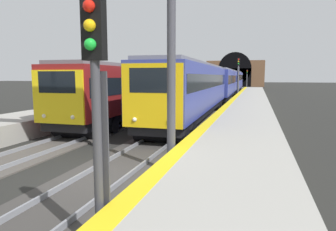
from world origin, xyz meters
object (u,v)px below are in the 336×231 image
object	(u,v)px
train_adjacent_platform	(190,83)
railway_signal_far	(247,77)
railway_signal_near	(96,103)
railway_signal_mid	(238,75)
overhead_signal_gantry	(60,14)
train_main_approaching	(223,82)
catenary_mast_near	(175,72)

from	to	relation	value
train_adjacent_platform	railway_signal_far	world-z (taller)	train_adjacent_platform
railway_signal_near	railway_signal_mid	world-z (taller)	railway_signal_mid
railway_signal_far	railway_signal_mid	bearing A→B (deg)	0.00
train_adjacent_platform	overhead_signal_gantry	xyz separation A→B (m)	(-32.04, -2.24, 3.12)
train_main_approaching	railway_signal_far	xyz separation A→B (m)	(40.19, -1.89, 0.59)
railway_signal_mid	train_main_approaching	bearing A→B (deg)	-36.69
railway_signal_near	railway_signal_mid	xyz separation A→B (m)	(39.52, 0.00, 0.67)
railway_signal_far	overhead_signal_gantry	xyz separation A→B (m)	(-72.30, 4.12, 2.44)
train_main_approaching	overhead_signal_gantry	world-z (taller)	overhead_signal_gantry
train_adjacent_platform	catenary_mast_near	world-z (taller)	catenary_mast_near
railway_signal_near	catenary_mast_near	size ratio (longest dim) A/B	0.60
railway_signal_mid	railway_signal_far	world-z (taller)	railway_signal_mid
train_main_approaching	train_adjacent_platform	bearing A→B (deg)	-89.87
railway_signal_near	railway_signal_mid	size ratio (longest dim) A/B	0.79
overhead_signal_gantry	catenary_mast_near	bearing A→B (deg)	10.08
train_main_approaching	railway_signal_mid	xyz separation A→B (m)	(2.53, -1.89, 1.08)
train_main_approaching	catenary_mast_near	bearing A→B (deg)	-144.06
train_main_approaching	railway_signal_mid	size ratio (longest dim) A/B	10.12
railway_signal_mid	railway_signal_far	xyz separation A→B (m)	(37.65, 0.00, -0.49)
railway_signal_mid	overhead_signal_gantry	world-z (taller)	overhead_signal_gantry
railway_signal_mid	railway_signal_far	bearing A→B (deg)	-180.00
railway_signal_mid	overhead_signal_gantry	xyz separation A→B (m)	(-34.64, 4.12, 1.95)
catenary_mast_near	train_adjacent_platform	bearing A→B (deg)	-157.00
train_main_approaching	railway_signal_far	bearing A→B (deg)	176.48
railway_signal_near	railway_signal_far	distance (m)	77.17
train_adjacent_platform	railway_signal_near	xyz separation A→B (m)	(-36.91, -6.36, 0.50)
train_adjacent_platform	train_main_approaching	bearing A→B (deg)	90.35
catenary_mast_near	overhead_signal_gantry	bearing A→B (deg)	-169.92
train_main_approaching	catenary_mast_near	world-z (taller)	catenary_mast_near
train_adjacent_platform	railway_signal_mid	bearing A→B (deg)	111.70
catenary_mast_near	railway_signal_near	bearing A→B (deg)	-166.41
train_main_approaching	railway_signal_near	world-z (taller)	railway_signal_near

